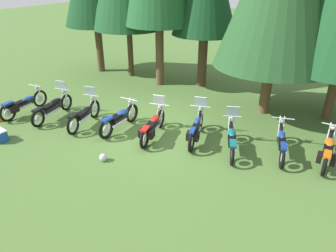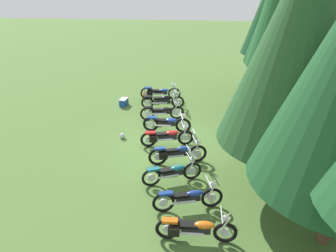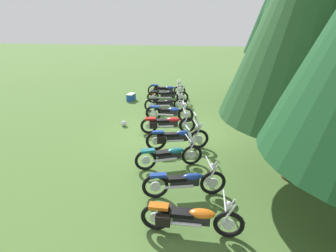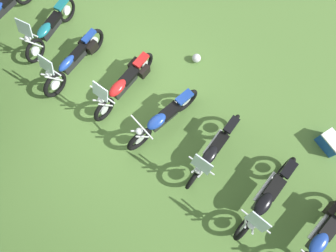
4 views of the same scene
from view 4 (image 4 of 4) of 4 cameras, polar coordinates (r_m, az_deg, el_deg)
The scene contains 11 objects.
ground_plane at distance 8.00m, azimuth -8.31°, elevation 5.93°, with size 80.00×80.00×0.00m, color #4C7033.
motorcycle_0 at distance 7.48m, azimuth 28.06°, elevation -18.13°, with size 0.69×2.37×1.02m.
motorcycle_1 at distance 7.05m, azimuth 18.61°, elevation -13.13°, with size 0.74×2.37×1.36m.
motorcycle_2 at distance 6.99m, azimuth 8.81°, elevation -4.77°, with size 0.74×2.22×1.38m.
motorcycle_3 at distance 7.16m, azimuth -1.02°, elevation 1.44°, with size 0.76×2.28×1.03m.
motorcycle_4 at distance 7.64m, azimuth -8.48°, elevation 8.20°, with size 0.92×2.30×1.36m.
motorcycle_5 at distance 8.27m, azimuth -17.81°, elevation 12.20°, with size 0.91×2.30×1.39m.
motorcycle_6 at distance 9.11m, azimuth -22.20°, elevation 17.29°, with size 0.98×2.11×1.36m.
motorcycle_7 at distance 10.11m, azimuth -29.52°, elevation 19.33°, with size 0.85×2.25×1.01m.
picnic_cooler at distance 8.27m, azimuth 29.18°, elevation -2.90°, with size 0.64×0.45×0.41m.
dropped_helmet at distance 8.38m, azimuth 5.58°, elevation 13.06°, with size 0.25×0.25×0.25m, color silver.
Camera 4 is at (-3.33, 1.40, 7.14)m, focal length 31.18 mm.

